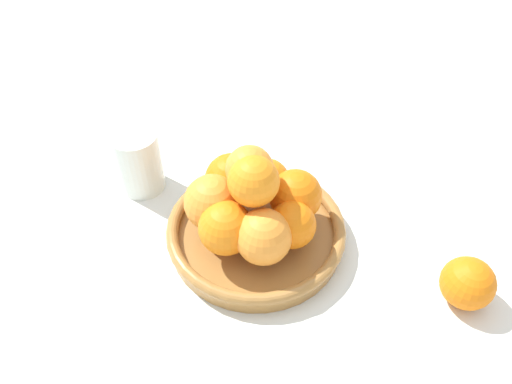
{
  "coord_description": "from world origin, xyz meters",
  "views": [
    {
      "loc": [
        0.14,
        -0.46,
        0.59
      ],
      "look_at": [
        0.0,
        0.0,
        0.1
      ],
      "focal_mm": 35.0,
      "sensor_mm": 36.0,
      "label": 1
    }
  ],
  "objects": [
    {
      "name": "orange_pile",
      "position": [
        -0.01,
        -0.0,
        0.09
      ],
      "size": [
        0.19,
        0.18,
        0.13
      ],
      "color": "orange",
      "rests_on": "fruit_bowl"
    },
    {
      "name": "ground_plane",
      "position": [
        0.0,
        0.0,
        0.0
      ],
      "size": [
        4.0,
        4.0,
        0.0
      ],
      "primitive_type": "plane",
      "color": "silver"
    },
    {
      "name": "drinking_glass",
      "position": [
        -0.22,
        0.06,
        0.05
      ],
      "size": [
        0.08,
        0.08,
        0.11
      ],
      "primitive_type": "cylinder",
      "color": "silver",
      "rests_on": "ground_plane"
    },
    {
      "name": "stray_orange",
      "position": [
        0.3,
        -0.02,
        0.04
      ],
      "size": [
        0.07,
        0.07,
        0.07
      ],
      "primitive_type": "sphere",
      "color": "orange",
      "rests_on": "ground_plane"
    },
    {
      "name": "fruit_bowl",
      "position": [
        0.0,
        0.0,
        0.02
      ],
      "size": [
        0.27,
        0.27,
        0.04
      ],
      "color": "#A57238",
      "rests_on": "ground_plane"
    }
  ]
}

